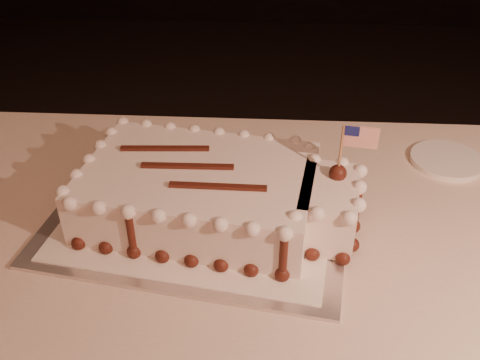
# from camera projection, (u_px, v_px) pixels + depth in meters

# --- Properties ---
(banquet_table) EXTENTS (2.40, 0.80, 0.75)m
(banquet_table) POSITION_uv_depth(u_px,v_px,m) (275.00, 335.00, 1.30)
(banquet_table) COLOR beige
(banquet_table) RESTS_ON ground
(cake_board) EXTENTS (0.64, 0.52, 0.01)m
(cake_board) POSITION_uv_depth(u_px,v_px,m) (200.00, 214.00, 1.08)
(cake_board) COLOR silver
(cake_board) RESTS_ON banquet_table
(doily) EXTENTS (0.58, 0.47, 0.00)m
(doily) POSITION_uv_depth(u_px,v_px,m) (200.00, 212.00, 1.07)
(doily) COLOR white
(doily) RESTS_ON cake_board
(sheet_cake) EXTENTS (0.57, 0.38, 0.22)m
(sheet_cake) POSITION_uv_depth(u_px,v_px,m) (215.00, 193.00, 1.04)
(sheet_cake) COLOR white
(sheet_cake) RESTS_ON doily
(side_plate) EXTENTS (0.17, 0.17, 0.01)m
(side_plate) POSITION_uv_depth(u_px,v_px,m) (447.00, 160.00, 1.24)
(side_plate) COLOR white
(side_plate) RESTS_ON banquet_table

